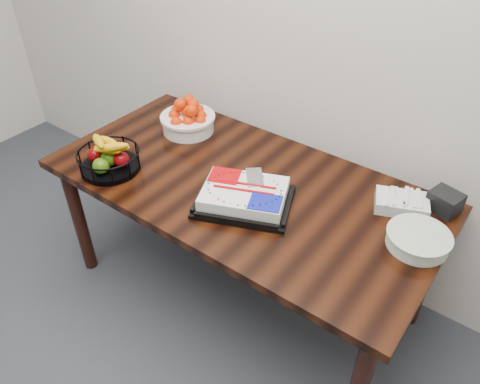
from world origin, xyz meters
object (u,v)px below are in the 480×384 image
Objects in this scene: napkin_box at (445,202)px; fruit_basket at (109,158)px; tangerine_bowl at (188,117)px; plate_stack at (418,240)px; cake_tray at (244,196)px; table at (241,197)px.

fruit_basket is at bearing -154.73° from napkin_box.
fruit_basket is (-0.05, -0.49, -0.02)m from tangerine_bowl.
napkin_box reaches higher than plate_stack.
fruit_basket reaches higher than cake_tray.
tangerine_bowl is at bearing 174.39° from plate_stack.
fruit_basket is 2.36× the size of napkin_box.
tangerine_bowl is at bearing 152.20° from cake_tray.
table is 0.20m from cake_tray.
fruit_basket reaches higher than table.
table is 7.30× the size of plate_stack.
table is at bearing 27.56° from fruit_basket.
table is 6.24× the size of tangerine_bowl.
table is at bearing -21.95° from tangerine_bowl.
tangerine_bowl is 1.31m from napkin_box.
napkin_box is at bearing 25.27° from fruit_basket.
napkin_box is (0.80, 0.35, 0.13)m from table.
tangerine_bowl reaches higher than plate_stack.
table is at bearing -156.37° from napkin_box.
table is 0.88m from napkin_box.
tangerine_bowl is (-0.60, 0.32, 0.04)m from cake_tray.
fruit_basket is at bearing -164.84° from plate_stack.
fruit_basket reaches higher than napkin_box.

